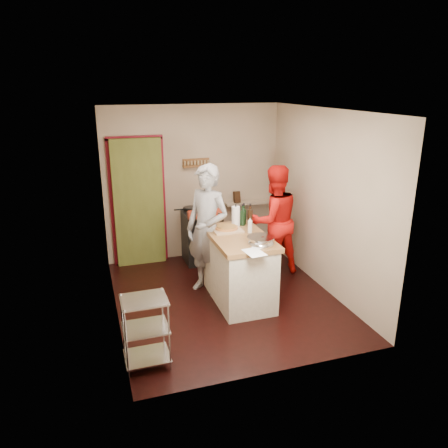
% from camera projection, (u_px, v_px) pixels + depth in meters
% --- Properties ---
extents(floor, '(3.50, 3.50, 0.00)m').
position_uv_depth(floor, '(225.00, 298.00, 6.22)').
color(floor, black).
rests_on(floor, ground).
extents(back_wall, '(3.00, 0.44, 2.60)m').
position_uv_depth(back_wall, '(156.00, 195.00, 7.30)').
color(back_wall, tan).
rests_on(back_wall, ground).
extents(left_wall, '(0.04, 3.50, 2.60)m').
position_uv_depth(left_wall, '(110.00, 221.00, 5.38)').
color(left_wall, tan).
rests_on(left_wall, ground).
extents(right_wall, '(0.04, 3.50, 2.60)m').
position_uv_depth(right_wall, '(325.00, 202.00, 6.26)').
color(right_wall, tan).
rests_on(right_wall, ground).
extents(ceiling, '(3.00, 3.50, 0.02)m').
position_uv_depth(ceiling, '(225.00, 109.00, 5.41)').
color(ceiling, white).
rests_on(ceiling, back_wall).
extents(stove, '(0.60, 0.63, 1.00)m').
position_uv_depth(stove, '(202.00, 236.00, 7.39)').
color(stove, black).
rests_on(stove, ground).
extents(wire_shelving, '(0.48, 0.40, 0.80)m').
position_uv_depth(wire_shelving, '(146.00, 329.00, 4.63)').
color(wire_shelving, silver).
rests_on(wire_shelving, ground).
extents(island, '(0.75, 1.44, 1.27)m').
position_uv_depth(island, '(239.00, 266.00, 6.03)').
color(island, beige).
rests_on(island, ground).
extents(person_stripe, '(0.77, 0.82, 1.88)m').
position_uv_depth(person_stripe, '(207.00, 230.00, 6.16)').
color(person_stripe, '#9F9EA3').
rests_on(person_stripe, ground).
extents(person_red, '(0.91, 0.74, 1.75)m').
position_uv_depth(person_red, '(274.00, 220.00, 6.82)').
color(person_red, red).
rests_on(person_red, ground).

